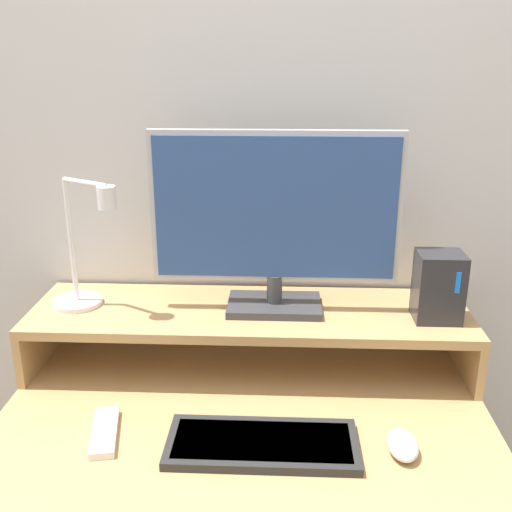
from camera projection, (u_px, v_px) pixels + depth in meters
name	position (u px, v px, depth m)	size (l,w,h in m)	color
wall_back	(253.00, 156.00, 1.48)	(6.00, 0.05, 2.50)	silver
desk	(245.00, 505.00, 1.34)	(1.03, 0.71, 0.77)	tan
monitor_shelf	(250.00, 318.00, 1.42)	(1.03, 0.29, 0.14)	tan
monitor	(275.00, 218.00, 1.35)	(0.56, 0.14, 0.42)	#38383D
desk_lamp	(84.00, 261.00, 1.39)	(0.19, 0.14, 0.31)	silver
router_dock	(438.00, 287.00, 1.34)	(0.10, 0.09, 0.16)	#28282D
keyboard	(262.00, 444.00, 1.15)	(0.37, 0.16, 0.02)	#282828
mouse	(403.00, 445.00, 1.13)	(0.06, 0.10, 0.03)	silver
remote_control	(105.00, 432.00, 1.19)	(0.08, 0.16, 0.02)	white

